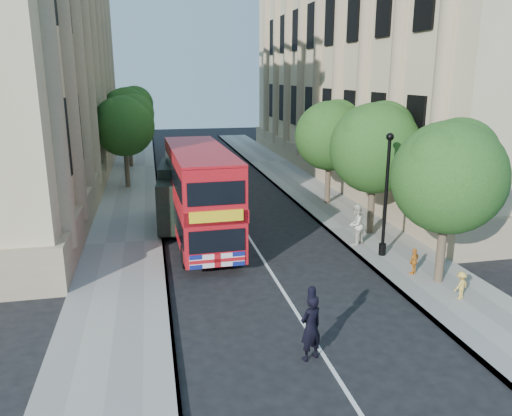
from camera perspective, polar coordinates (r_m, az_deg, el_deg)
ground at (r=15.13m, az=6.73°, el=-14.91°), size 120.00×120.00×0.00m
pavement_right at (r=25.67m, az=11.81°, el=-2.21°), size 3.50×80.00×0.12m
pavement_left at (r=23.62m, az=-14.74°, el=-3.91°), size 3.50×80.00×0.12m
building_right at (r=40.70m, az=15.16°, el=16.60°), size 12.00×38.00×18.00m
tree_right_near at (r=18.78m, az=21.26°, el=3.95°), size 4.00×4.00×6.08m
tree_right_mid at (r=23.93m, az=13.50°, el=7.21°), size 4.20×4.20×6.37m
tree_right_far at (r=29.43m, az=8.48°, el=8.59°), size 4.00×4.00×6.15m
tree_left_far at (r=34.58m, az=-14.80°, el=9.42°), size 4.00×4.00×6.30m
tree_left_back at (r=42.53m, az=-14.39°, el=10.76°), size 4.20×4.20×6.65m
lamp_post at (r=21.24m, az=14.60°, el=0.87°), size 0.32×0.32×5.16m
double_decker_bus at (r=22.89m, az=-6.41°, el=1.85°), size 2.73×9.27×4.25m
box_van at (r=25.42m, az=-8.37°, el=1.23°), size 2.74×5.67×3.14m
police_constable at (r=13.86m, az=6.27°, el=-13.44°), size 0.81×0.68×1.88m
woman_pedestrian at (r=22.67m, az=11.33°, el=-1.87°), size 1.15×1.11×1.86m
child_a at (r=20.04m, az=17.62°, el=-5.82°), size 0.65×0.53×1.04m
child_b at (r=18.48m, az=22.37°, el=-8.16°), size 0.72×0.57×0.98m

